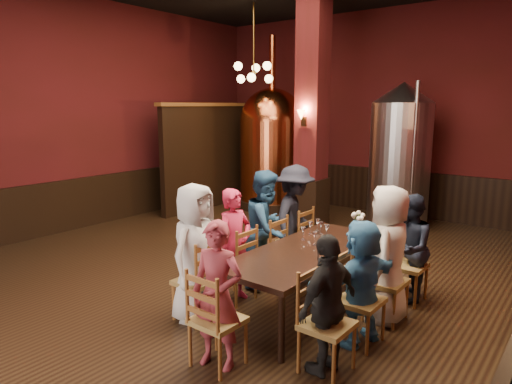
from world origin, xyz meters
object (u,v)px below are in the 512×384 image
Objects in this scene: person_0 at (196,253)px; steel_vessel at (400,156)px; person_2 at (267,228)px; person_1 at (235,245)px; rose_vase at (358,219)px; copper_kettle at (272,146)px; dining_table at (307,254)px.

person_0 is 5.47m from steel_vessel.
person_1 is at bearing 167.84° from person_2.
person_0 is 1.00× the size of person_2.
copper_kettle is at bearing 138.18° from rose_vase.
dining_table is 7.99× the size of rose_vase.
rose_vase is at bearing -32.76° from person_1.
steel_vessel is 3.55m from rose_vase.
person_0 is 1.33m from person_2.
dining_table is at bearing -99.55° from rose_vase.
rose_vase is at bearing 81.58° from dining_table.
person_1 is (-0.86, -0.31, 0.03)m from dining_table.
rose_vase is (0.72, -3.44, -0.48)m from steel_vessel.
person_1 is 0.50× the size of steel_vessel.
dining_table is at bearing -64.66° from person_1.
person_2 is 4.99m from copper_kettle.
person_1 reaches higher than dining_table.
rose_vase is at bearing -41.82° from copper_kettle.
person_2 is at bearing -94.13° from steel_vessel.
person_1 is at bearing -10.40° from person_0.
steel_vessel is 9.46× the size of rose_vase.
person_2 is at bearing 158.78° from dining_table.
copper_kettle reaches higher than rose_vase.
dining_table is 5.78m from copper_kettle.
steel_vessel is (0.32, 5.42, 0.64)m from person_0.
person_0 reaches higher than dining_table.
copper_kettle reaches higher than person_2.
steel_vessel is at bearing 101.73° from rose_vase.
person_0 is at bearing -130.36° from dining_table.
copper_kettle is at bearing 23.59° from person_2.
person_1 is at bearing -93.72° from steel_vessel.
person_0 is 0.67m from person_1.
person_0 is at bearing -93.40° from steel_vessel.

